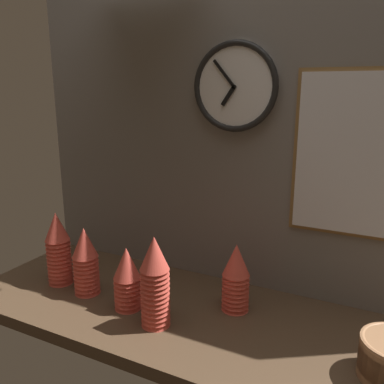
{
  "coord_description": "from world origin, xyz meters",
  "views": [
    {
      "loc": [
        0.46,
        -1.01,
        0.68
      ],
      "look_at": [
        -0.07,
        0.04,
        0.37
      ],
      "focal_mm": 38.0,
      "sensor_mm": 36.0,
      "label": 1
    }
  ],
  "objects": [
    {
      "name": "cup_stack_left",
      "position": [
        -0.42,
        -0.05,
        0.12
      ],
      "size": [
        0.09,
        0.09,
        0.23
      ],
      "color": "#DB4C3D",
      "rests_on": "ground_plane"
    },
    {
      "name": "cup_stack_center",
      "position": [
        -0.11,
        -0.11,
        0.14
      ],
      "size": [
        0.09,
        0.09,
        0.28
      ],
      "color": "#DB4C3D",
      "rests_on": "ground_plane"
    },
    {
      "name": "wall_tiled_back",
      "position": [
        0.0,
        0.27,
        0.53
      ],
      "size": [
        1.6,
        0.03,
        1.05
      ],
      "color": "slate",
      "rests_on": "ground_plane"
    },
    {
      "name": "ground_plane",
      "position": [
        0.0,
        0.0,
        -0.02
      ],
      "size": [
        1.6,
        0.56,
        0.04
      ],
      "primitive_type": "cube",
      "color": "#4C3826"
    },
    {
      "name": "cup_stack_far_left",
      "position": [
        -0.55,
        -0.04,
        0.13
      ],
      "size": [
        0.09,
        0.09,
        0.26
      ],
      "color": "#DB4C3D",
      "rests_on": "ground_plane"
    },
    {
      "name": "wall_clock",
      "position": [
        -0.01,
        0.23,
        0.68
      ],
      "size": [
        0.28,
        0.03,
        0.28
      ],
      "color": "white"
    },
    {
      "name": "cup_stack_center_left",
      "position": [
        -0.24,
        -0.07,
        0.1
      ],
      "size": [
        0.09,
        0.09,
        0.2
      ],
      "color": "#DB4C3D",
      "rests_on": "ground_plane"
    },
    {
      "name": "cup_stack_center_right",
      "position": [
        0.07,
        0.07,
        0.11
      ],
      "size": [
        0.09,
        0.09,
        0.22
      ],
      "color": "#DB4C3D",
      "rests_on": "ground_plane"
    },
    {
      "name": "menu_board",
      "position": [
        0.37,
        0.24,
        0.48
      ],
      "size": [
        0.38,
        0.01,
        0.49
      ],
      "color": "olive"
    }
  ]
}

